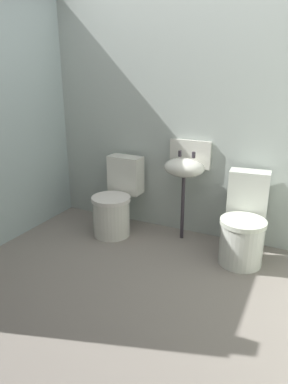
# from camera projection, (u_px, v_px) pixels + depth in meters

# --- Properties ---
(ground_plane) EXTENTS (3.30, 2.74, 0.08)m
(ground_plane) POSITION_uv_depth(u_px,v_px,m) (128.00, 288.00, 2.92)
(ground_plane) COLOR gray
(wall_back) EXTENTS (3.30, 0.10, 2.41)m
(wall_back) POSITION_uv_depth(u_px,v_px,m) (185.00, 116.00, 3.54)
(wall_back) COLOR #A5AFA8
(wall_back) RESTS_ON ground
(toilet_left) EXTENTS (0.41, 0.60, 0.78)m
(toilet_left) POSITION_uv_depth(u_px,v_px,m) (116.00, 203.00, 3.73)
(toilet_left) COLOR silver
(toilet_left) RESTS_ON ground
(toilet_right) EXTENTS (0.44, 0.62, 0.78)m
(toilet_right) POSITION_uv_depth(u_px,v_px,m) (244.00, 226.00, 3.19)
(toilet_right) COLOR silver
(toilet_right) RESTS_ON ground
(sink) EXTENTS (0.42, 0.35, 0.99)m
(sink) POSITION_uv_depth(u_px,v_px,m) (185.00, 167.00, 3.47)
(sink) COLOR #363038
(sink) RESTS_ON ground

